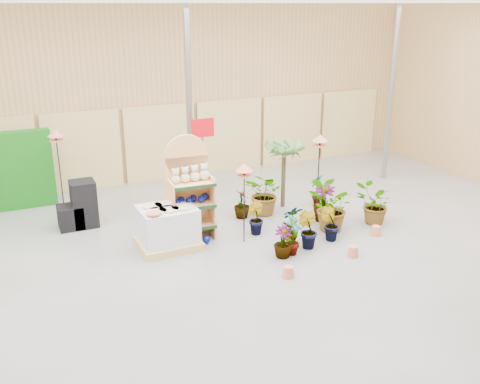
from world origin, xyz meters
The scene contains 25 objects.
room centered at (0.00, 0.91, 2.21)m, with size 15.20×12.10×4.70m.
display_shelf centered at (-0.56, 2.06, 0.96)m, with size 0.91×0.61×2.10m.
teddy_bears centered at (-0.53, 1.96, 1.33)m, with size 0.78×0.20×0.33m.
gazing_balls_shelf centered at (-0.56, 1.94, 0.83)m, with size 0.77×0.26×0.15m.
gazing_balls_floor centered at (-0.64, 1.67, 0.07)m, with size 0.63×0.39×0.15m.
pallet_stack centered at (-1.13, 1.73, 0.41)m, with size 1.17×0.99×0.85m.
charcoal_planters centered at (-2.52, 3.47, 0.42)m, with size 0.80×0.50×1.00m.
trellis_stock centered at (-3.80, 5.20, 0.90)m, with size 2.00×0.30×1.80m, color #116011.
offer_sign centered at (0.10, 2.98, 1.57)m, with size 0.50×0.08×2.20m.
bird_table_front centered at (0.32, 1.34, 1.50)m, with size 0.34×0.34×1.62m.
bird_table_right centered at (2.35, 1.89, 1.73)m, with size 0.34×0.34×1.87m.
bird_table_back centered at (-2.75, 4.34, 1.81)m, with size 0.34×0.34×1.95m.
palm centered at (1.97, 2.75, 1.40)m, with size 0.70×0.70×1.65m.
potted_plant_0 centered at (1.12, 0.85, 0.42)m, with size 0.44×0.30×0.84m, color #447033.
potted_plant_1 centered at (1.31, 0.60, 0.36)m, with size 0.40×0.32×0.73m, color #447033.
potted_plant_2 centered at (2.15, 1.11, 0.51)m, with size 0.91×0.79×1.01m, color #447033.
potted_plant_3 centered at (2.34, 1.62, 0.42)m, with size 0.47×0.47×0.84m, color #447033.
potted_plant_4 centered at (2.76, 2.54, 0.37)m, with size 0.39×0.27×0.75m, color #447033.
potted_plant_5 centered at (0.70, 1.62, 0.34)m, with size 0.37×0.30×0.67m, color #447033.
potted_plant_6 centered at (1.38, 2.47, 0.49)m, with size 0.89×0.77×0.99m, color #447033.
potted_plant_7 centered at (0.69, 0.42, 0.31)m, with size 0.35×0.35×0.62m, color #447033.
potted_plant_8 centered at (0.89, 0.43, 0.41)m, with size 0.43×0.29×0.83m, color #447033.
potted_plant_9 centered at (1.90, 0.71, 0.34)m, with size 0.37×0.30×0.68m, color #447033.
potted_plant_10 centered at (3.23, 1.02, 0.44)m, with size 0.79×0.68×0.87m, color #447033.
potted_plant_11 centered at (0.81, 2.51, 0.32)m, with size 0.36×0.36×0.65m, color #447033.
Camera 1 is at (-3.79, -7.47, 4.49)m, focal length 40.00 mm.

